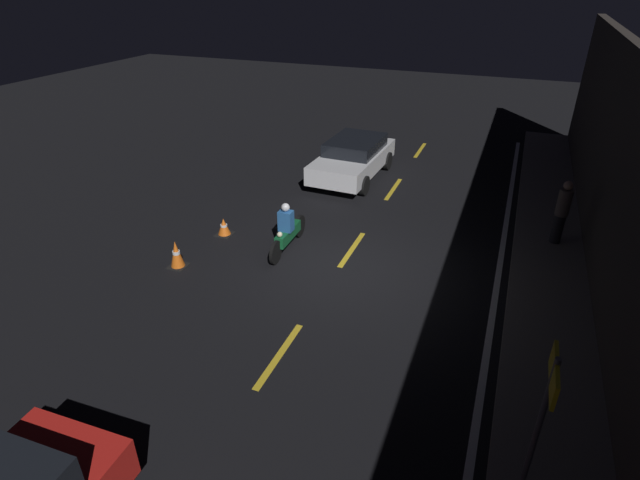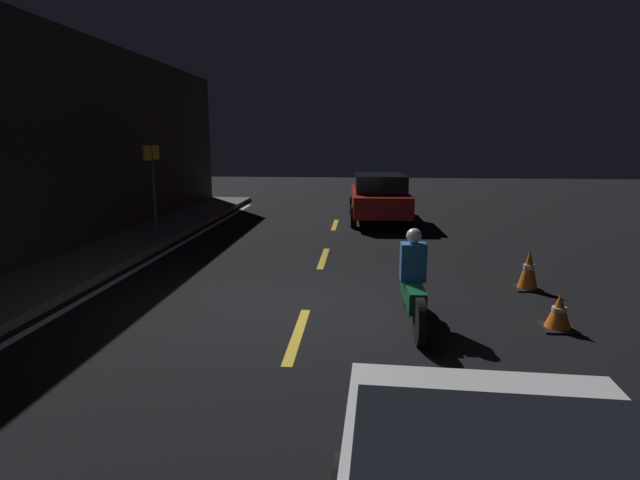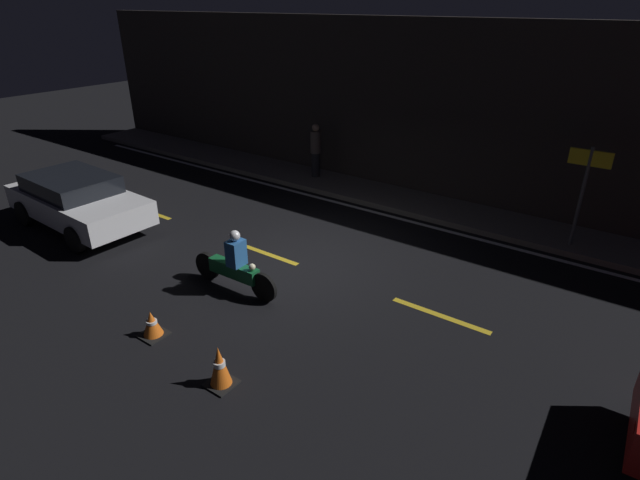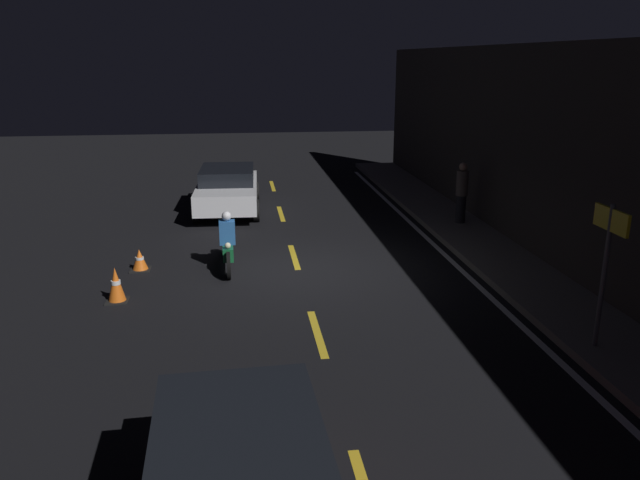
{
  "view_description": "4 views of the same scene",
  "coord_description": "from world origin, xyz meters",
  "px_view_note": "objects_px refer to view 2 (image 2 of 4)",
  "views": [
    {
      "loc": [
        10.16,
        3.49,
        6.62
      ],
      "look_at": [
        1.03,
        -0.12,
        1.29
      ],
      "focal_mm": 28.0,
      "sensor_mm": 36.0,
      "label": 1
    },
    {
      "loc": [
        -7.39,
        -0.86,
        2.62
      ],
      "look_at": [
        1.05,
        -0.13,
        0.91
      ],
      "focal_mm": 28.0,
      "sensor_mm": 36.0,
      "label": 2
    },
    {
      "loc": [
        6.31,
        -7.87,
        5.51
      ],
      "look_at": [
        0.81,
        -0.23,
        0.95
      ],
      "focal_mm": 28.0,
      "sensor_mm": 36.0,
      "label": 3
    },
    {
      "loc": [
        13.65,
        -1.31,
        4.73
      ],
      "look_at": [
        0.87,
        0.4,
        0.96
      ],
      "focal_mm": 35.0,
      "sensor_mm": 36.0,
      "label": 4
    }
  ],
  "objects_px": {
    "motorcycle": "(413,285)",
    "traffic_cone_near": "(559,312)",
    "shop_sign": "(152,171)",
    "traffic_cone_mid": "(529,270)",
    "taxi_red": "(379,196)"
  },
  "relations": [
    {
      "from": "motorcycle",
      "to": "traffic_cone_near",
      "type": "distance_m",
      "value": 2.05
    },
    {
      "from": "motorcycle",
      "to": "shop_sign",
      "type": "relative_size",
      "value": 0.92
    },
    {
      "from": "motorcycle",
      "to": "traffic_cone_near",
      "type": "bearing_deg",
      "value": -93.68
    },
    {
      "from": "traffic_cone_near",
      "to": "shop_sign",
      "type": "bearing_deg",
      "value": 56.44
    },
    {
      "from": "traffic_cone_mid",
      "to": "shop_sign",
      "type": "distance_m",
      "value": 9.09
    },
    {
      "from": "motorcycle",
      "to": "traffic_cone_mid",
      "type": "height_order",
      "value": "motorcycle"
    },
    {
      "from": "traffic_cone_near",
      "to": "shop_sign",
      "type": "xyz_separation_m",
      "value": [
        5.37,
        8.09,
        1.59
      ]
    },
    {
      "from": "taxi_red",
      "to": "traffic_cone_near",
      "type": "xyz_separation_m",
      "value": [
        -9.41,
        -2.25,
        -0.57
      ]
    },
    {
      "from": "traffic_cone_mid",
      "to": "shop_sign",
      "type": "xyz_separation_m",
      "value": [
        3.44,
        8.28,
        1.48
      ]
    },
    {
      "from": "taxi_red",
      "to": "traffic_cone_near",
      "type": "bearing_deg",
      "value": -168.72
    },
    {
      "from": "taxi_red",
      "to": "traffic_cone_mid",
      "type": "xyz_separation_m",
      "value": [
        -7.48,
        -2.43,
        -0.46
      ]
    },
    {
      "from": "taxi_red",
      "to": "motorcycle",
      "type": "bearing_deg",
      "value": 179.19
    },
    {
      "from": "taxi_red",
      "to": "motorcycle",
      "type": "xyz_separation_m",
      "value": [
        -9.33,
        -0.22,
        -0.26
      ]
    },
    {
      "from": "taxi_red",
      "to": "motorcycle",
      "type": "height_order",
      "value": "taxi_red"
    },
    {
      "from": "taxi_red",
      "to": "traffic_cone_mid",
      "type": "distance_m",
      "value": 7.88
    }
  ]
}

